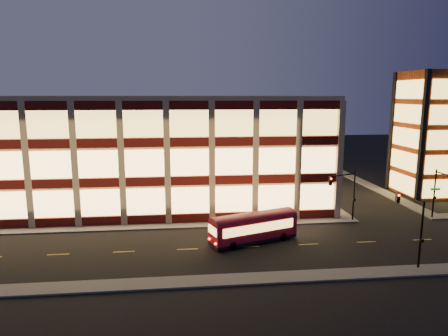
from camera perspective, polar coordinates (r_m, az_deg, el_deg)
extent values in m
plane|color=black|center=(45.07, -10.51, -8.71)|extent=(200.00, 200.00, 0.00)
cube|color=#514F4C|center=(46.32, -14.16, -8.23)|extent=(54.00, 2.00, 0.15)
cube|color=#514F4C|center=(64.23, 11.63, -2.91)|extent=(2.00, 30.00, 0.15)
cube|color=#514F4C|center=(68.36, 20.46, -2.56)|extent=(2.00, 30.00, 0.15)
cube|color=#514F4C|center=(33.07, -12.23, -15.94)|extent=(100.00, 2.00, 0.15)
cube|color=tan|center=(60.33, -12.38, 2.89)|extent=(50.00, 30.00, 14.00)
cube|color=tan|center=(59.85, -12.66, 9.79)|extent=(50.40, 30.40, 0.50)
cube|color=#470C0A|center=(46.97, -14.04, -7.23)|extent=(50.10, 0.25, 1.00)
cube|color=#FFC26B|center=(46.41, -14.15, -4.74)|extent=(49.00, 0.20, 3.00)
cube|color=#470C0A|center=(63.84, 10.89, -2.44)|extent=(0.25, 30.10, 1.00)
cube|color=#FFC26B|center=(63.41, 10.94, -0.59)|extent=(0.20, 29.00, 3.00)
cube|color=#470C0A|center=(45.86, -14.28, -1.98)|extent=(50.10, 0.25, 1.00)
cube|color=#FFC26B|center=(45.49, -14.40, 0.62)|extent=(49.00, 0.20, 3.00)
cube|color=#470C0A|center=(63.02, 11.03, 1.46)|extent=(0.25, 30.10, 1.00)
cube|color=#FFC26B|center=(62.73, 11.08, 3.36)|extent=(0.20, 29.00, 3.00)
cube|color=#470C0A|center=(45.15, -14.53, 3.49)|extent=(50.10, 0.25, 1.00)
cube|color=#FFC26B|center=(44.98, -14.65, 6.15)|extent=(49.00, 0.20, 3.00)
cube|color=#470C0A|center=(62.51, 11.17, 5.45)|extent=(0.25, 30.10, 1.00)
cube|color=#FFC26B|center=(62.37, 11.22, 7.37)|extent=(0.20, 29.00, 3.00)
cube|color=#8C3814|center=(65.76, 27.59, 4.31)|extent=(8.00, 8.00, 18.00)
cube|color=black|center=(60.24, 26.50, 3.95)|extent=(0.60, 0.60, 18.00)
cube|color=black|center=(67.09, 22.85, 4.77)|extent=(0.60, 0.60, 18.00)
cube|color=black|center=(71.30, 28.51, 4.62)|extent=(0.60, 0.60, 18.00)
cube|color=#E7B650|center=(63.47, 29.06, -2.59)|extent=(6.60, 0.16, 2.60)
cube|color=#E7B650|center=(64.62, 24.04, -1.96)|extent=(0.16, 6.60, 2.60)
cube|color=#E7B650|center=(62.87, 29.33, 0.43)|extent=(6.60, 0.16, 2.60)
cube|color=#E7B650|center=(64.04, 24.26, 1.01)|extent=(0.16, 6.60, 2.60)
cube|color=#E7B650|center=(63.63, 24.49, 4.03)|extent=(0.16, 6.60, 2.60)
cube|color=#E7B650|center=(63.40, 24.72, 7.08)|extent=(0.16, 6.60, 2.60)
cube|color=#E7B650|center=(63.35, 24.95, 10.15)|extent=(0.16, 6.60, 2.60)
cylinder|color=black|center=(49.03, 18.05, -3.84)|extent=(0.18, 0.18, 6.00)
cylinder|color=black|center=(47.09, 16.66, -0.96)|extent=(3.56, 1.63, 0.14)
cube|color=black|center=(45.86, 14.96, -1.82)|extent=(0.32, 0.32, 0.95)
sphere|color=#FF0C05|center=(45.63, 15.06, -1.49)|extent=(0.20, 0.20, 0.20)
cube|color=black|center=(48.95, 18.12, -4.35)|extent=(0.25, 0.18, 0.28)
cylinder|color=black|center=(53.87, 27.82, -3.29)|extent=(0.18, 0.18, 6.00)
cylinder|color=black|center=(51.74, 29.29, -0.88)|extent=(0.14, 4.00, 0.14)
cube|color=black|center=(53.79, 27.90, -3.75)|extent=(0.25, 0.18, 0.28)
cube|color=#0C7226|center=(53.62, 27.96, -2.70)|extent=(1.20, 0.06, 0.28)
cylinder|color=black|center=(37.81, 26.32, -8.62)|extent=(0.18, 0.18, 6.00)
cylinder|color=black|center=(38.70, 25.07, -3.92)|extent=(0.14, 4.00, 0.14)
cube|color=black|center=(40.48, 23.57, -3.94)|extent=(0.32, 0.32, 0.95)
sphere|color=#FF0C05|center=(40.26, 23.72, -3.59)|extent=(0.20, 0.20, 0.20)
cube|color=black|center=(37.77, 26.44, -9.28)|extent=(0.25, 0.18, 0.28)
cube|color=maroon|center=(40.60, 4.23, -8.44)|extent=(9.24, 5.20, 2.07)
cube|color=black|center=(41.01, 4.20, -10.05)|extent=(9.24, 5.20, 0.32)
cylinder|color=black|center=(38.86, 1.21, -11.06)|extent=(0.85, 0.53, 0.81)
cylinder|color=black|center=(40.51, -0.10, -10.14)|extent=(0.85, 0.53, 0.81)
cylinder|color=black|center=(41.65, 8.38, -9.67)|extent=(0.85, 0.53, 0.81)
cylinder|color=black|center=(43.20, 6.88, -8.89)|extent=(0.85, 0.53, 0.81)
cube|color=#E7B650|center=(39.57, 5.09, -8.54)|extent=(7.48, 2.77, 0.90)
cube|color=#E7B650|center=(41.46, 3.42, -7.63)|extent=(7.48, 2.77, 0.90)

